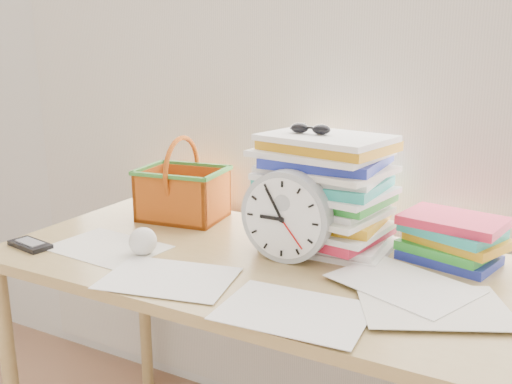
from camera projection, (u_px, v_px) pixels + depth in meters
The scene contains 10 objects.
curtain at pixel (318, 44), 1.69m from camera, with size 2.40×0.01×2.50m, color silver.
desk at pixel (257, 284), 1.53m from camera, with size 1.40×0.70×0.75m.
paper_stack at pixel (326, 192), 1.56m from camera, with size 0.35×0.29×0.31m, color white, non-canonical shape.
clock at pixel (286, 216), 1.46m from camera, with size 0.24×0.24×0.05m, color #A2A8AD.
sunglasses at pixel (310, 129), 1.53m from camera, with size 0.13×0.11×0.03m, color black, non-canonical shape.
book_stack at pixel (455, 239), 1.47m from camera, with size 0.28×0.21×0.12m, color white, non-canonical shape.
basket at pixel (182, 179), 1.82m from camera, with size 0.26×0.21×0.26m, color #C85A13, non-canonical shape.
crumpled_ball at pixel (143, 241), 1.53m from camera, with size 0.08×0.08×0.08m, color white.
calculator at pixel (30, 245), 1.59m from camera, with size 0.13×0.06×0.01m, color black.
scattered_papers at pixel (257, 256), 1.51m from camera, with size 1.26×0.42×0.02m, color white, non-canonical shape.
Camera 1 is at (0.67, 0.35, 1.30)m, focal length 40.00 mm.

